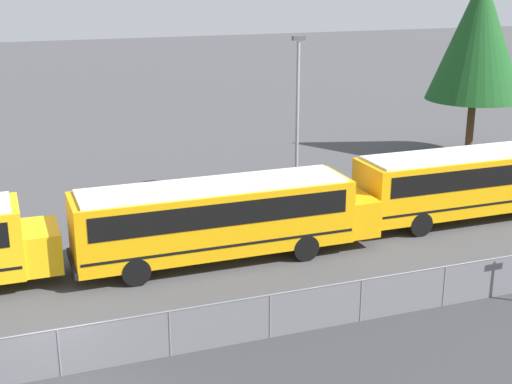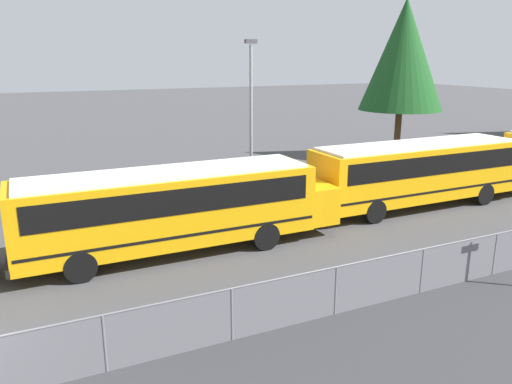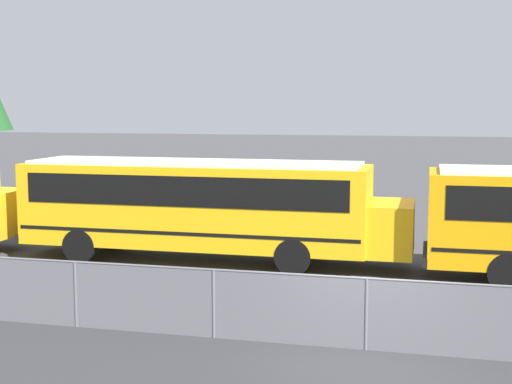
{
  "view_description": "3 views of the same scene",
  "coord_description": "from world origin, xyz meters",
  "views": [
    {
      "loc": [
        -0.92,
        -17.83,
        10.59
      ],
      "look_at": [
        8.34,
        7.2,
        2.26
      ],
      "focal_mm": 50.0,
      "sensor_mm": 36.0,
      "label": 1
    },
    {
      "loc": [
        1.94,
        -10.31,
        6.88
      ],
      "look_at": [
        9.48,
        5.75,
        2.05
      ],
      "focal_mm": 35.0,
      "sensor_mm": 36.0,
      "label": 2
    },
    {
      "loc": [
        1.09,
        -13.4,
        4.68
      ],
      "look_at": [
        -3.81,
        6.71,
        2.17
      ],
      "focal_mm": 50.0,
      "sensor_mm": 36.0,
      "label": 3
    }
  ],
  "objects": [
    {
      "name": "school_bus_4",
      "position": [
        18.62,
        7.01,
        1.82
      ],
      "size": [
        11.82,
        2.59,
        3.04
      ],
      "color": "orange",
      "rests_on": "ground_plane"
    },
    {
      "name": "ground_plane",
      "position": [
        0.0,
        0.0,
        0.0
      ],
      "size": [
        200.0,
        200.0,
        0.0
      ],
      "primitive_type": "plane",
      "color": "#424244"
    },
    {
      "name": "fence",
      "position": [
        -0.0,
        -0.0,
        0.74
      ],
      "size": [
        85.68,
        0.07,
        1.44
      ],
      "color": "#9EA0A5",
      "rests_on": "ground_plane"
    },
    {
      "name": "light_pole",
      "position": [
        12.5,
        12.77,
        4.23
      ],
      "size": [
        0.6,
        0.24,
        7.69
      ],
      "color": "gray",
      "rests_on": "ground_plane"
    },
    {
      "name": "school_bus_3",
      "position": [
        6.59,
        6.27,
        1.82
      ],
      "size": [
        11.82,
        2.59,
        3.04
      ],
      "color": "orange",
      "rests_on": "ground_plane"
    },
    {
      "name": "tree_0",
      "position": [
        25.23,
        16.42,
        6.97
      ],
      "size": [
        5.54,
        5.54,
        10.59
      ],
      "color": "#51381E",
      "rests_on": "ground_plane"
    }
  ]
}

